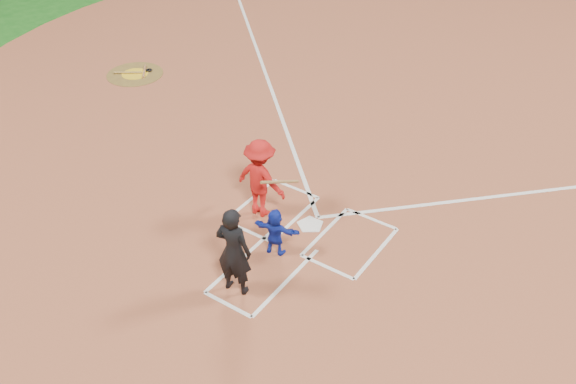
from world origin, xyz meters
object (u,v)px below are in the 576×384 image
Objects in this scene: home_plate at (310,225)px; batter_at_plate at (260,178)px; umpire at (234,251)px; catcher at (275,232)px; on_deck_circle at (135,74)px.

batter_at_plate is at bearing 11.57° from home_plate.
umpire is 1.04× the size of batter_at_plate.
home_plate is 0.58× the size of catcher.
umpire is at bearing -65.33° from batter_at_plate.
on_deck_circle is (-8.30, 3.08, -0.00)m from home_plate.
catcher reaches higher than on_deck_circle.
on_deck_circle is at bearing 155.26° from batter_at_plate.
batter_at_plate is (7.19, -3.31, 0.90)m from on_deck_circle.
home_plate is 0.35× the size of on_deck_circle.
umpire reaches higher than batter_at_plate.
umpire is at bearing 76.92° from catcher.
on_deck_circle is at bearing -44.04° from umpire.
home_plate reaches higher than on_deck_circle.
on_deck_circle is 1.63× the size of catcher.
umpire is at bearing 86.87° from home_plate.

